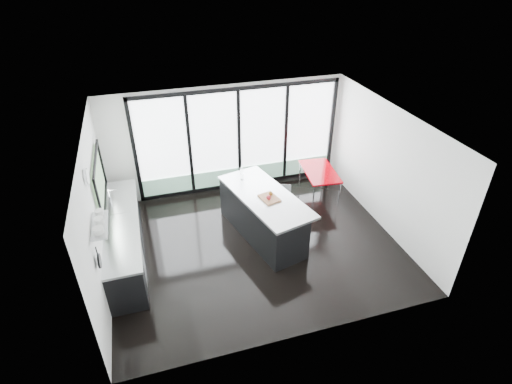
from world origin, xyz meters
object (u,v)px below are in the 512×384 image
object	(u,v)px
island	(262,215)
bar_stool_far	(282,211)
red_table	(319,183)
bar_stool_near	(290,236)

from	to	relation	value
island	bar_stool_far	bearing A→B (deg)	21.43
island	red_table	xyz separation A→B (m)	(1.90, 1.16, -0.16)
island	red_table	world-z (taller)	island
bar_stool_near	bar_stool_far	distance (m)	0.87
bar_stool_far	red_table	distance (m)	1.66
bar_stool_near	red_table	distance (m)	2.33
bar_stool_near	island	bearing A→B (deg)	131.04
island	red_table	size ratio (longest dim) A/B	2.01
bar_stool_far	red_table	xyz separation A→B (m)	(1.36, 0.95, -0.03)
red_table	bar_stool_near	bearing A→B (deg)	-129.02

